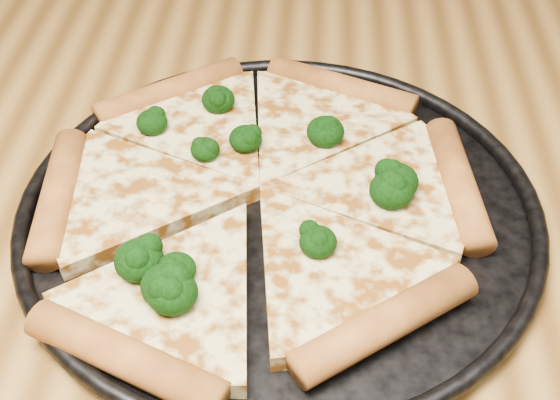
{
  "coord_description": "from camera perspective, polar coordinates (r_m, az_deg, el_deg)",
  "views": [
    {
      "loc": [
        0.08,
        -0.32,
        1.13
      ],
      "look_at": [
        0.06,
        0.08,
        0.77
      ],
      "focal_mm": 48.81,
      "sensor_mm": 36.0,
      "label": 1
    }
  ],
  "objects": [
    {
      "name": "dining_table",
      "position": [
        0.58,
        -6.17,
        -12.86
      ],
      "size": [
        1.2,
        0.9,
        0.75
      ],
      "color": "olive",
      "rests_on": "ground"
    },
    {
      "name": "pizza_pan",
      "position": [
        0.55,
        -0.0,
        -0.63
      ],
      "size": [
        0.37,
        0.37,
        0.02
      ],
      "color": "black",
      "rests_on": "dining_table"
    },
    {
      "name": "pizza",
      "position": [
        0.55,
        -1.69,
        0.61
      ],
      "size": [
        0.32,
        0.36,
        0.03
      ],
      "rotation": [
        0.0,
        0.0,
        -0.42
      ],
      "color": "beige",
      "rests_on": "pizza_pan"
    },
    {
      "name": "broccoli_florets",
      "position": [
        0.52,
        -2.14,
        -0.13
      ],
      "size": [
        0.21,
        0.23,
        0.02
      ],
      "color": "black",
      "rests_on": "pizza"
    }
  ]
}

